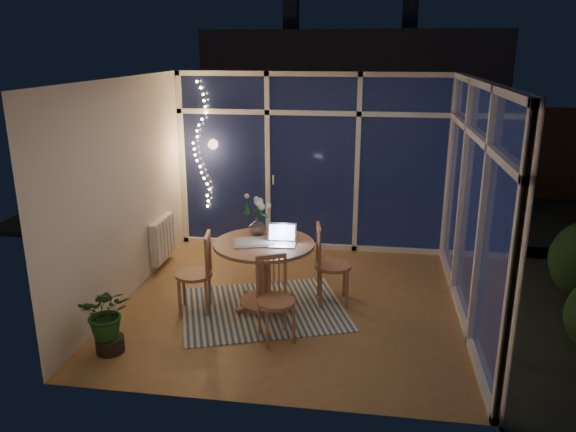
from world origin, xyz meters
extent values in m
plane|color=brown|center=(0.00, 0.00, 0.00)|extent=(4.00, 4.00, 0.00)
plane|color=white|center=(0.00, 0.00, 2.60)|extent=(4.00, 4.00, 0.00)
cube|color=silver|center=(0.00, 2.00, 1.30)|extent=(4.00, 0.04, 2.60)
cube|color=silver|center=(0.00, -2.00, 1.30)|extent=(4.00, 0.04, 2.60)
cube|color=silver|center=(-2.00, 0.00, 1.30)|extent=(0.04, 4.00, 2.60)
cube|color=silver|center=(2.00, 0.00, 1.30)|extent=(0.04, 4.00, 2.60)
cube|color=white|center=(0.00, 1.96, 1.30)|extent=(4.00, 0.10, 2.60)
cube|color=white|center=(1.96, 0.00, 1.30)|extent=(0.10, 4.00, 2.60)
cube|color=silver|center=(-1.94, 0.90, 0.40)|extent=(0.10, 0.70, 0.58)
cube|color=black|center=(0.50, 5.00, -0.06)|extent=(12.00, 6.00, 0.10)
cube|color=#362413|center=(0.00, 5.50, 0.90)|extent=(11.00, 0.08, 1.80)
cube|color=#33363D|center=(0.30, 8.50, 2.20)|extent=(7.00, 3.00, 2.20)
sphere|color=#163319|center=(-0.80, 3.40, 0.45)|extent=(0.90, 0.90, 0.90)
cube|color=beige|center=(-0.32, -0.22, 0.01)|extent=(2.25, 2.03, 0.01)
cylinder|color=#8D5D3F|center=(-0.32, -0.12, 0.39)|extent=(1.48, 1.48, 0.79)
cube|color=#8D5D3F|center=(-1.08, -0.37, 0.48)|extent=(0.51, 0.51, 0.95)
cube|color=#8D5D3F|center=(0.46, 0.10, 0.49)|extent=(0.52, 0.52, 0.98)
cube|color=#8D5D3F|center=(-0.05, -0.88, 0.45)|extent=(0.56, 0.56, 0.90)
imported|color=silver|center=(-0.45, 0.16, 0.89)|extent=(0.26, 0.26, 0.21)
imported|color=silver|center=(-0.06, 0.12, 0.81)|extent=(0.19, 0.19, 0.04)
cube|color=beige|center=(-0.42, -0.13, 0.80)|extent=(0.49, 0.43, 0.02)
cube|color=black|center=(-0.31, -0.18, 0.79)|extent=(0.12, 0.09, 0.01)
imported|color=#1B4C1B|center=(-1.65, -1.38, 0.38)|extent=(0.65, 0.60, 0.76)
camera|label=1|loc=(0.86, -6.04, 2.94)|focal=35.00mm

